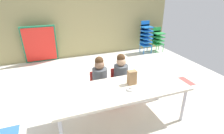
{
  "coord_description": "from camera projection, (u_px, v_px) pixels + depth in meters",
  "views": [
    {
      "loc": [
        -0.99,
        -2.82,
        1.97
      ],
      "look_at": [
        -0.11,
        -0.48,
        0.87
      ],
      "focal_mm": 28.51,
      "sensor_mm": 36.0,
      "label": 1
    }
  ],
  "objects": [
    {
      "name": "back_wall",
      "position": [
        79.0,
        15.0,
        5.27
      ],
      "size": [
        5.93,
        0.1,
        2.52
      ],
      "primitive_type": "cube",
      "color": "tan",
      "rests_on": "ground_plane"
    },
    {
      "name": "kid_chair_green_stack",
      "position": [
        158.0,
        38.0,
        6.02
      ],
      "size": [
        0.32,
        0.3,
        0.8
      ],
      "color": "green",
      "rests_on": "ground_plane"
    },
    {
      "name": "paper_plate_near_edge",
      "position": [
        130.0,
        90.0,
        2.57
      ],
      "size": [
        0.18,
        0.18,
        0.01
      ],
      "primitive_type": "cylinder",
      "color": "white",
      "rests_on": "craft_table"
    },
    {
      "name": "ground_plane",
      "position": [
        109.0,
        98.0,
        3.53
      ],
      "size": [
        5.93,
        5.23,
        0.02
      ],
      "color": "silver"
    },
    {
      "name": "craft_table",
      "position": [
        121.0,
        91.0,
        2.66
      ],
      "size": [
        2.02,
        0.76,
        0.62
      ],
      "color": "beige",
      "rests_on": "ground_plane"
    },
    {
      "name": "paper_bag_brown",
      "position": [
        132.0,
        77.0,
        2.72
      ],
      "size": [
        0.13,
        0.09,
        0.22
      ],
      "primitive_type": "cube",
      "color": "#9E754C",
      "rests_on": "craft_table"
    },
    {
      "name": "folded_activity_table",
      "position": [
        40.0,
        45.0,
        5.0
      ],
      "size": [
        0.9,
        0.29,
        1.09
      ],
      "color": "#19724C",
      "rests_on": "ground_plane"
    },
    {
      "name": "donut_powdered_on_plate",
      "position": [
        130.0,
        89.0,
        2.56
      ],
      "size": [
        0.12,
        0.12,
        0.03
      ],
      "primitive_type": "torus",
      "color": "white",
      "rests_on": "craft_table"
    },
    {
      "name": "seated_child_middle_seat",
      "position": [
        121.0,
        73.0,
        3.27
      ],
      "size": [
        0.32,
        0.31,
        0.92
      ],
      "color": "red",
      "rests_on": "ground_plane"
    },
    {
      "name": "seated_child_near_camera",
      "position": [
        100.0,
        76.0,
        3.14
      ],
      "size": [
        0.34,
        0.34,
        0.92
      ],
      "color": "red",
      "rests_on": "ground_plane"
    },
    {
      "name": "kid_chair_blue_stack",
      "position": [
        146.0,
        35.0,
        5.82
      ],
      "size": [
        0.32,
        0.3,
        1.04
      ],
      "color": "blue",
      "rests_on": "ground_plane"
    }
  ]
}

